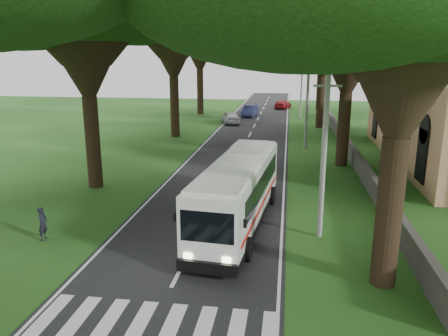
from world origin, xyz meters
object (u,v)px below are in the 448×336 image
pole_near (324,147)px  distant_car_b (250,111)px  distant_car_a (231,117)px  pole_mid (307,101)px  pedestrian (43,224)px  coach_bus (239,191)px  distant_car_c (283,104)px  pole_far (302,86)px

pole_near → distant_car_b: 40.85m
pole_near → distant_car_a: (-8.50, 33.28, -3.40)m
pole_mid → distant_car_b: 21.52m
distant_car_a → pedestrian: size_ratio=2.90×
coach_bus → distant_car_c: size_ratio=2.48×
pole_near → coach_bus: 4.61m
distant_car_b → pole_far: bearing=4.7°
distant_car_b → coach_bus: bearing=-79.8°
pole_mid → pedestrian: 25.57m
coach_bus → distant_car_c: (1.32, 49.22, -1.06)m
distant_car_a → pole_far: bearing=-159.2°
pole_near → pole_mid: 20.00m
pole_near → distant_car_c: 50.25m
distant_car_a → distant_car_b: (1.73, 6.87, -0.01)m
distant_car_c → pole_mid: bearing=109.0°
pole_near → distant_car_c: pole_near is taller
pole_mid → distant_car_b: bearing=108.6°
pole_mid → pole_far: same height
distant_car_a → pedestrian: (-3.78, -35.45, -0.02)m
pole_near → distant_car_b: pole_near is taller
pole_far → pedestrian: 44.06m
pole_far → distant_car_a: 11.36m
pole_near → distant_car_c: bearing=92.9°
pole_far → distant_car_b: bearing=178.8°
pole_far → distant_car_c: size_ratio=1.78×
pole_mid → pole_far: bearing=90.0°
pole_near → coach_bus: (-3.82, 0.85, -2.43)m
distant_car_c → distant_car_a: bearing=84.5°
pole_near → distant_car_a: bearing=104.3°
pole_near → distant_car_c: size_ratio=1.78×
distant_car_b → distant_car_c: 10.80m
distant_car_a → pedestrian: distant_car_a is taller
coach_bus → pedestrian: bearing=-154.9°
pole_far → distant_car_c: bearing=103.9°
distant_car_b → pedestrian: (-5.51, -42.32, -0.01)m
pole_far → distant_car_c: (-2.50, 10.07, -3.50)m
distant_car_b → distant_car_c: bearing=72.7°
distant_car_c → distant_car_b: bearing=80.9°
pole_near → pedestrian: 12.93m
pole_mid → distant_car_a: size_ratio=1.81×
coach_bus → distant_car_b: 39.42m
pedestrian → distant_car_c: bearing=-12.1°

